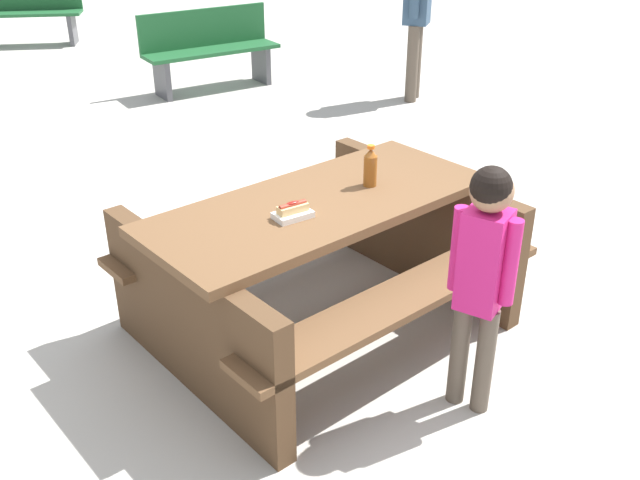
% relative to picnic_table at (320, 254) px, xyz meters
% --- Properties ---
extents(ground_plane, '(30.00, 30.00, 0.00)m').
position_rel_picnic_table_xyz_m(ground_plane, '(0.00, 0.00, -0.44)').
color(ground_plane, '#B7B2A8').
rests_on(ground_plane, ground).
extents(picnic_table, '(1.92, 1.56, 0.75)m').
position_rel_picnic_table_xyz_m(picnic_table, '(0.00, 0.00, 0.00)').
color(picnic_table, brown).
rests_on(picnic_table, ground).
extents(soda_bottle, '(0.07, 0.07, 0.22)m').
position_rel_picnic_table_xyz_m(soda_bottle, '(-0.32, 0.00, 0.41)').
color(soda_bottle, brown).
rests_on(soda_bottle, picnic_table).
extents(hotdog_tray, '(0.18, 0.11, 0.08)m').
position_rel_picnic_table_xyz_m(hotdog_tray, '(0.22, 0.09, 0.34)').
color(hotdog_tray, white).
rests_on(hotdog_tray, picnic_table).
extents(child_in_coat, '(0.22, 0.28, 1.19)m').
position_rel_picnic_table_xyz_m(child_in_coat, '(-0.18, 0.92, 0.31)').
color(child_in_coat, brown).
rests_on(child_in_coat, ground).
extents(park_bench_mid, '(1.52, 0.46, 0.85)m').
position_rel_picnic_table_xyz_m(park_bench_mid, '(-1.73, -4.54, 0.00)').
color(park_bench_mid, '#1E592D').
rests_on(park_bench_mid, ground).
extents(park_bench_far, '(1.51, 1.05, 0.85)m').
position_rel_picnic_table_xyz_m(park_bench_far, '(-0.72, -8.02, 0.00)').
color(park_bench_far, '#1E592D').
rests_on(park_bench_far, ground).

